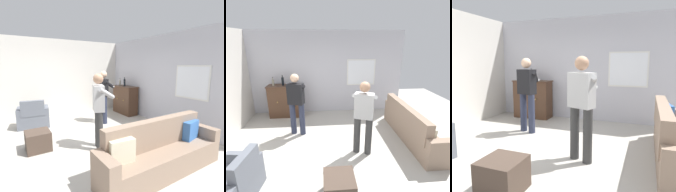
# 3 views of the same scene
# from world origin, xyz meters

# --- Properties ---
(ground) EXTENTS (10.40, 10.40, 0.00)m
(ground) POSITION_xyz_m (0.00, 0.00, 0.00)
(ground) COLOR #B2ADA3
(wall_back_with_window) EXTENTS (5.20, 0.15, 2.80)m
(wall_back_with_window) POSITION_xyz_m (0.03, 2.66, 1.40)
(wall_back_with_window) COLOR silver
(wall_back_with_window) RESTS_ON ground
(couch) EXTENTS (0.57, 2.48, 0.92)m
(couch) POSITION_xyz_m (2.05, 0.56, 0.35)
(couch) COLOR gray
(couch) RESTS_ON ground
(armchair) EXTENTS (0.76, 0.96, 0.85)m
(armchair) POSITION_xyz_m (-1.63, -0.99, 0.29)
(armchair) COLOR slate
(armchair) RESTS_ON ground
(sideboard_cabinet) EXTENTS (1.09, 0.49, 1.07)m
(sideboard_cabinet) POSITION_xyz_m (-1.44, 2.30, 0.54)
(sideboard_cabinet) COLOR #472D1E
(sideboard_cabinet) RESTS_ON ground
(bottle_wine_green) EXTENTS (0.08, 0.08, 0.34)m
(bottle_wine_green) POSITION_xyz_m (-1.47, 2.29, 1.21)
(bottle_wine_green) COLOR black
(bottle_wine_green) RESTS_ON sideboard_cabinet
(bottle_liquor_amber) EXTENTS (0.07, 0.07, 0.28)m
(bottle_liquor_amber) POSITION_xyz_m (-1.77, 2.28, 1.18)
(bottle_liquor_amber) COLOR gray
(bottle_liquor_amber) RESTS_ON sideboard_cabinet
(ottoman) EXTENTS (0.50, 0.50, 0.42)m
(ottoman) POSITION_xyz_m (0.04, -1.12, 0.21)
(ottoman) COLOR #47382D
(ottoman) RESTS_ON ground
(person_standing_left) EXTENTS (0.54, 0.52, 1.68)m
(person_standing_left) POSITION_xyz_m (-0.89, 1.06, 0.94)
(person_standing_left) COLOR #282D42
(person_standing_left) RESTS_ON ground
(person_standing_right) EXTENTS (0.52, 0.52, 1.68)m
(person_standing_right) POSITION_xyz_m (0.69, 0.06, 0.94)
(person_standing_right) COLOR #383838
(person_standing_right) RESTS_ON ground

